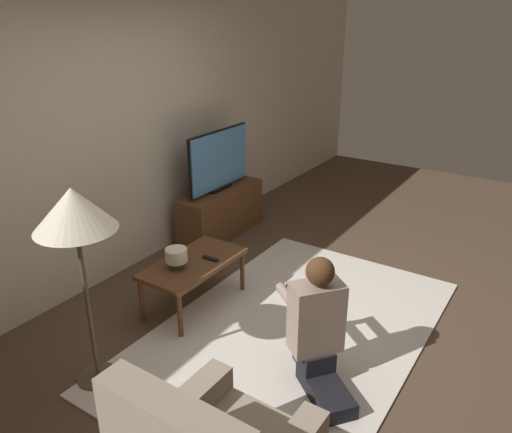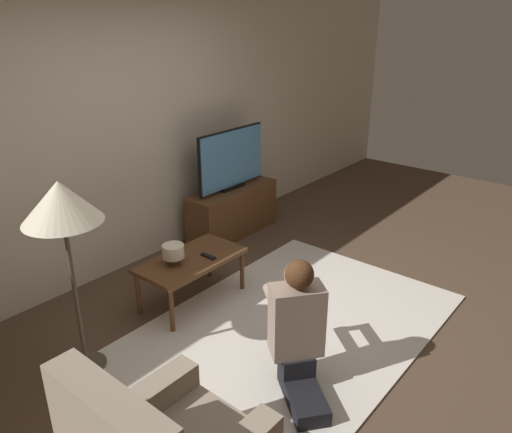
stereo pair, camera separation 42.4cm
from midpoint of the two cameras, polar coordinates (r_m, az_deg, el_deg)
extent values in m
plane|color=brown|center=(4.06, 6.15, -13.35)|extent=(10.00, 10.00, 0.00)
cube|color=beige|center=(4.74, -13.19, 8.88)|extent=(10.00, 0.06, 2.60)
cube|color=silver|center=(4.06, 6.15, -13.26)|extent=(2.93, 1.87, 0.02)
cube|color=brown|center=(5.61, -0.53, 0.56)|extent=(1.13, 0.37, 0.54)
cube|color=black|center=(5.51, -0.54, 3.37)|extent=(0.33, 0.08, 0.04)
cube|color=black|center=(5.42, -0.62, 6.62)|extent=(0.98, 0.03, 0.64)
cube|color=#4C8CC6|center=(5.41, -0.56, 6.60)|extent=(0.95, 0.04, 0.61)
cube|color=brown|center=(4.25, -4.60, -5.06)|extent=(0.92, 0.49, 0.04)
cylinder|color=brown|center=(3.98, -6.57, -10.82)|extent=(0.04, 0.04, 0.39)
cylinder|color=brown|center=(4.51, 1.10, -6.32)|extent=(0.04, 0.04, 0.39)
cylinder|color=brown|center=(4.24, -10.52, -8.76)|extent=(0.04, 0.04, 0.39)
cylinder|color=brown|center=(4.75, -2.82, -4.79)|extent=(0.04, 0.04, 0.39)
cylinder|color=#4C4233|center=(3.86, -15.72, -16.15)|extent=(0.28, 0.28, 0.03)
cylinder|color=#4C4233|center=(3.48, -16.90, -7.29)|extent=(0.03, 0.03, 1.34)
cone|color=#EFE5C6|center=(3.24, -18.03, 1.56)|extent=(0.51, 0.51, 0.27)
cube|color=black|center=(3.46, 9.13, -19.57)|extent=(0.48, 0.52, 0.11)
cube|color=black|center=(3.51, 8.10, -16.00)|extent=(0.32, 0.32, 0.14)
cube|color=gray|center=(3.33, 8.40, -11.75)|extent=(0.39, 0.37, 0.49)
sphere|color=#DBAD8E|center=(3.15, 8.74, -6.69)|extent=(0.18, 0.18, 0.18)
sphere|color=#4C2D19|center=(3.13, 8.88, -6.65)|extent=(0.19, 0.19, 0.19)
cube|color=black|center=(3.61, 6.42, -8.23)|extent=(0.12, 0.11, 0.04)
cylinder|color=gray|center=(3.54, 8.61, -8.98)|extent=(0.24, 0.28, 0.07)
cylinder|color=gray|center=(3.48, 5.41, -9.41)|extent=(0.24, 0.28, 0.07)
cylinder|color=#4C3823|center=(4.16, -6.50, -5.07)|extent=(0.10, 0.10, 0.06)
cylinder|color=#EFE5C6|center=(4.12, -6.55, -4.03)|extent=(0.18, 0.18, 0.11)
cube|color=black|center=(4.25, -2.64, -4.62)|extent=(0.04, 0.15, 0.02)
camera|label=1|loc=(0.21, -87.17, 1.18)|focal=35.00mm
camera|label=2|loc=(0.21, 92.83, -1.18)|focal=35.00mm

